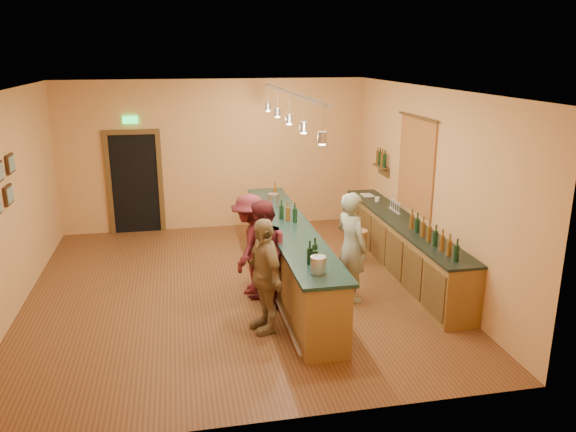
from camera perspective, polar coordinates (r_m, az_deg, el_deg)
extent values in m
plane|color=brown|center=(9.31, -5.49, -7.39)|extent=(7.00, 7.00, 0.00)
cube|color=silver|center=(8.54, -6.08, 12.67)|extent=(6.50, 7.00, 0.02)
cube|color=#D99B51|center=(12.21, -7.43, 6.14)|extent=(6.50, 0.02, 3.20)
cube|color=#D99B51|center=(5.49, -2.08, -6.58)|extent=(6.50, 0.02, 3.20)
cube|color=#D99B51|center=(9.09, -26.60, 1.00)|extent=(0.02, 7.00, 3.20)
cube|color=#D99B51|center=(9.64, 13.84, 3.08)|extent=(0.02, 7.00, 3.20)
cube|color=black|center=(12.30, -15.26, 3.16)|extent=(0.95, 0.06, 2.10)
cube|color=#4F3817|center=(12.33, -17.70, 2.99)|extent=(0.10, 0.08, 2.10)
cube|color=#4F3817|center=(12.25, -12.82, 3.28)|extent=(0.10, 0.08, 2.10)
cube|color=#4F3817|center=(12.09, -15.66, 8.22)|extent=(1.15, 0.08, 0.10)
cube|color=#19E54C|center=(12.05, -15.75, 9.39)|extent=(0.30, 0.04, 0.15)
cube|color=maroon|center=(9.94, 12.87, 5.00)|extent=(0.03, 1.40, 1.60)
cube|color=#4F3817|center=(11.33, 9.39, 5.01)|extent=(0.16, 0.55, 0.03)
cube|color=#4F3817|center=(11.38, 9.70, 4.52)|extent=(0.03, 0.55, 0.18)
cube|color=olive|center=(10.03, 11.46, -3.12)|extent=(0.55, 4.50, 0.90)
cube|color=black|center=(9.88, 11.62, -0.55)|extent=(0.60, 4.55, 0.04)
cylinder|color=silver|center=(11.03, 9.06, 1.70)|extent=(0.09, 0.09, 0.09)
cube|color=silver|center=(11.48, 8.05, 2.12)|extent=(0.22, 0.30, 0.01)
cube|color=olive|center=(9.25, 0.11, -4.13)|extent=(0.60, 5.00, 1.00)
cube|color=#142B25|center=(9.08, 0.11, -1.03)|extent=(0.70, 5.10, 0.05)
cylinder|color=silver|center=(9.32, -2.08, -6.30)|extent=(0.05, 5.00, 0.05)
cylinder|color=silver|center=(7.09, 3.09, -4.99)|extent=(0.20, 0.20, 0.22)
cylinder|color=silver|center=(10.16, -1.50, 1.67)|extent=(0.20, 0.20, 0.22)
cube|color=silver|center=(8.68, 0.12, 12.41)|extent=(0.06, 4.60, 0.05)
cylinder|color=silver|center=(6.76, 3.53, 9.64)|extent=(0.01, 0.01, 0.35)
cylinder|color=#A5A5AD|center=(6.79, 3.50, 7.96)|extent=(0.11, 0.11, 0.14)
cylinder|color=#FFEABF|center=(6.80, 3.48, 7.30)|extent=(0.08, 0.08, 0.02)
cylinder|color=silver|center=(7.72, 1.61, 10.50)|extent=(0.01, 0.01, 0.35)
cylinder|color=#A5A5AD|center=(7.75, 1.60, 9.03)|extent=(0.11, 0.11, 0.14)
cylinder|color=#FFEABF|center=(7.76, 1.60, 8.45)|extent=(0.08, 0.08, 0.02)
cylinder|color=silver|center=(8.70, 0.12, 11.17)|extent=(0.01, 0.01, 0.35)
cylinder|color=#A5A5AD|center=(8.72, 0.12, 9.86)|extent=(0.11, 0.11, 0.14)
cylinder|color=#FFEABF|center=(8.73, 0.12, 9.33)|extent=(0.08, 0.08, 0.02)
cylinder|color=silver|center=(9.68, -1.08, 11.69)|extent=(0.01, 0.01, 0.35)
cylinder|color=#A5A5AD|center=(9.69, -1.07, 10.51)|extent=(0.11, 0.11, 0.14)
cylinder|color=#FFEABF|center=(9.70, -1.07, 10.04)|extent=(0.08, 0.08, 0.02)
cylinder|color=silver|center=(10.66, -2.06, 12.11)|extent=(0.01, 0.01, 0.35)
cylinder|color=#A5A5AD|center=(10.68, -2.05, 11.04)|extent=(0.11, 0.11, 0.14)
cylinder|color=#FFEABF|center=(10.68, -2.04, 10.62)|extent=(0.08, 0.08, 0.02)
imported|color=gray|center=(8.66, 6.44, -3.14)|extent=(0.62, 0.74, 1.73)
imported|color=#59191E|center=(8.30, -2.52, -4.11)|extent=(0.85, 0.97, 1.67)
imported|color=#997A51|center=(7.68, -2.42, -6.04)|extent=(0.62, 1.02, 1.62)
imported|color=#59191E|center=(8.93, -3.87, -2.85)|extent=(0.95, 1.19, 1.61)
cylinder|color=#A6814B|center=(10.25, 7.26, -1.55)|extent=(0.30, 0.30, 0.04)
cylinder|color=#A6814B|center=(10.39, 7.81, -3.15)|extent=(0.04, 0.04, 0.59)
cylinder|color=#A6814B|center=(10.42, 6.72, -3.04)|extent=(0.04, 0.04, 0.59)
cylinder|color=#A6814B|center=(10.24, 7.07, -3.41)|extent=(0.04, 0.04, 0.59)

